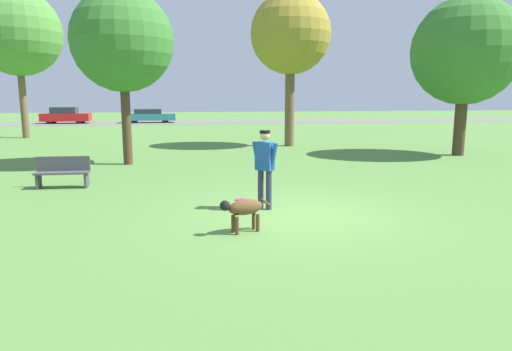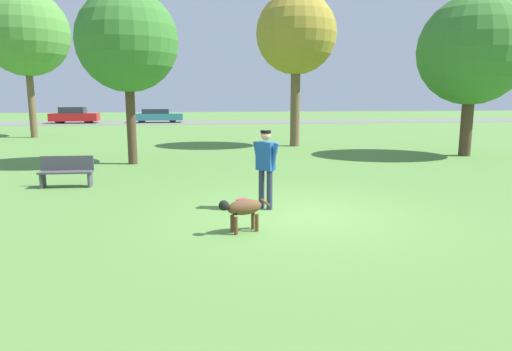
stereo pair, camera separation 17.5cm
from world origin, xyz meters
name	(u,v)px [view 1 (the left image)]	position (x,y,z in m)	size (l,w,h in m)	color
ground_plane	(298,214)	(0.00, 0.00, 0.00)	(120.00, 120.00, 0.00)	#56843D
far_road_strip	(211,122)	(0.00, 33.59, 0.01)	(120.00, 6.00, 0.01)	slate
person	(265,163)	(-0.62, 0.57, 1.03)	(0.54, 0.52, 1.74)	#2D334C
dog	(243,209)	(-1.30, -1.11, 0.45)	(1.02, 0.52, 0.64)	brown
frisbee	(240,200)	(-1.05, 1.49, 0.01)	(0.27, 0.27, 0.02)	#E52366
tree_far_left	(17,33)	(-11.62, 19.45, 5.96)	(4.86, 4.86, 8.41)	brown
tree_mid_center	(291,35)	(2.73, 12.89, 5.32)	(3.84, 3.84, 7.29)	brown
tree_near_left	(122,41)	(-4.41, 7.83, 4.33)	(3.55, 3.55, 6.12)	#4C3826
tree_near_right	(466,51)	(8.93, 8.35, 4.21)	(4.31, 4.31, 6.39)	#4C3826
parked_car_red	(66,116)	(-12.82, 33.61, 0.70)	(4.12, 1.75, 1.44)	red
parked_car_teal	(150,116)	(-5.56, 33.64, 0.63)	(4.61, 1.77, 1.24)	teal
park_bench	(63,171)	(-5.63, 3.73, 0.45)	(1.41, 0.43, 0.84)	#47474C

